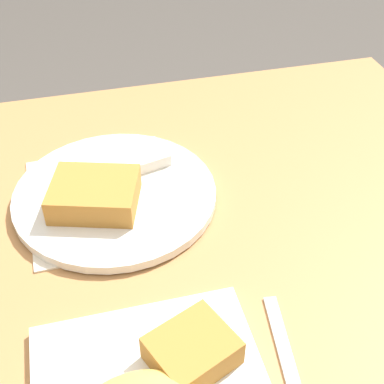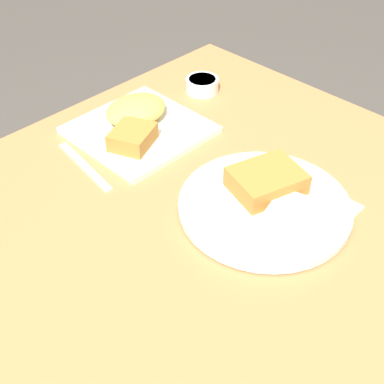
% 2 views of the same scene
% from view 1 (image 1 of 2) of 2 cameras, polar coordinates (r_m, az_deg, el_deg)
% --- Properties ---
extents(dining_table, '(1.06, 0.88, 0.70)m').
position_cam_1_polar(dining_table, '(0.83, -0.16, -8.16)').
color(dining_table, '#B27A47').
rests_on(dining_table, ground_plane).
extents(menu_card, '(0.20, 0.25, 0.00)m').
position_cam_1_polar(menu_card, '(0.84, -10.55, -0.93)').
color(menu_card, beige).
rests_on(menu_card, dining_table).
extents(plate_oval_far, '(0.31, 0.31, 0.05)m').
position_cam_1_polar(plate_oval_far, '(0.82, -8.62, 0.04)').
color(plate_oval_far, white).
rests_on(plate_oval_far, menu_card).
extents(butter_knife, '(0.04, 0.19, 0.00)m').
position_cam_1_polar(butter_knife, '(0.65, 10.19, -17.59)').
color(butter_knife, silver).
rests_on(butter_knife, dining_table).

